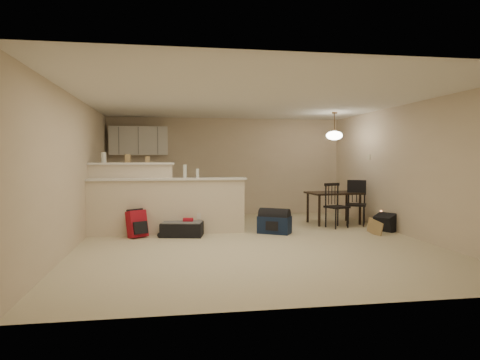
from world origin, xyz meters
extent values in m
plane|color=beige|center=(0.00, 0.00, 0.00)|extent=(7.00, 7.00, 0.00)
plane|color=white|center=(0.00, 0.00, 2.50)|extent=(7.00, 7.00, 0.00)
cube|color=beige|center=(0.00, 3.50, 1.25)|extent=(6.00, 0.02, 2.50)
cube|color=beige|center=(0.00, -3.50, 1.25)|extent=(6.00, 0.02, 2.50)
cube|color=beige|center=(-3.00, 0.00, 1.25)|extent=(0.02, 7.00, 2.50)
cube|color=beige|center=(3.00, 0.00, 1.25)|extent=(0.02, 7.00, 2.50)
cube|color=beige|center=(-1.50, 0.90, 0.53)|extent=(3.00, 0.28, 1.05)
cube|color=white|center=(-1.50, 0.90, 1.07)|extent=(3.08, 0.38, 0.04)
cube|color=beige|center=(-2.20, 1.12, 0.68)|extent=(1.60, 0.24, 1.35)
cube|color=white|center=(-2.20, 1.12, 1.37)|extent=(1.68, 0.34, 0.04)
cube|color=white|center=(-2.20, 3.32, 1.90)|extent=(1.40, 0.34, 0.70)
cube|color=white|center=(-2.00, 3.19, 0.45)|extent=(1.80, 0.60, 0.90)
cube|color=beige|center=(2.98, 1.55, 1.50)|extent=(0.02, 0.12, 0.12)
cylinder|color=silver|center=(-2.71, 1.12, 1.49)|extent=(0.10, 0.10, 0.20)
cube|color=tan|center=(-2.26, 1.12, 1.47)|extent=(0.10, 0.07, 0.16)
cube|color=tan|center=(-1.88, 1.12, 1.45)|extent=(0.08, 0.06, 0.12)
cylinder|color=silver|center=(-1.16, 0.90, 1.22)|extent=(0.07, 0.07, 0.26)
cylinder|color=silver|center=(-0.91, 0.90, 1.18)|extent=(0.06, 0.06, 0.18)
cube|color=black|center=(2.19, 1.62, 0.69)|extent=(1.21, 0.87, 0.04)
cylinder|color=black|center=(1.73, 1.27, 0.34)|extent=(0.05, 0.05, 0.67)
cylinder|color=black|center=(2.71, 1.37, 0.34)|extent=(0.05, 0.05, 0.67)
cylinder|color=black|center=(1.67, 1.88, 0.34)|extent=(0.05, 0.05, 0.67)
cylinder|color=black|center=(2.65, 1.97, 0.34)|extent=(0.05, 0.05, 0.67)
cylinder|color=brown|center=(2.19, 1.62, 2.25)|extent=(0.02, 0.02, 0.50)
cylinder|color=brown|center=(2.19, 1.62, 2.48)|extent=(0.12, 0.12, 0.03)
ellipsoid|color=white|center=(2.19, 1.62, 1.98)|extent=(0.36, 0.36, 0.20)
cube|color=black|center=(-1.23, 0.61, 0.13)|extent=(0.85, 0.64, 0.26)
cube|color=#A61220|center=(-2.06, 0.61, 0.25)|extent=(0.39, 0.35, 0.50)
cube|color=#121F39|center=(0.57, 0.61, 0.17)|extent=(0.71, 0.61, 0.34)
cube|color=black|center=(2.85, 0.47, 0.17)|extent=(0.42, 0.47, 0.34)
cube|color=tan|center=(2.44, 0.13, 0.14)|extent=(0.13, 0.36, 0.29)
camera|label=1|loc=(-1.43, -7.50, 1.49)|focal=32.00mm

